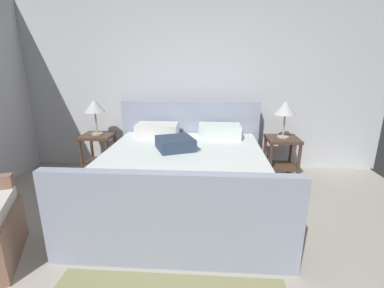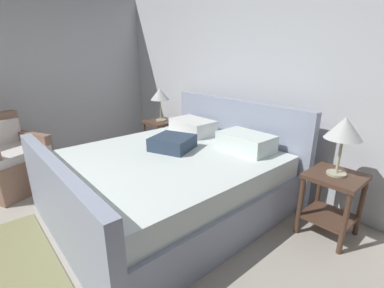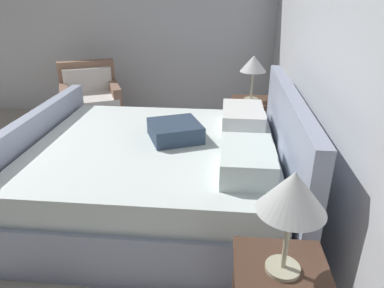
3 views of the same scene
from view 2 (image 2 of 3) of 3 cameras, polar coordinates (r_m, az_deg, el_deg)
wall_back at (r=3.45m, az=14.34°, el=12.18°), size 5.47×0.12×2.50m
bed at (r=2.90m, az=-4.46°, el=-7.22°), size 2.05×2.23×1.07m
nightstand_right at (r=2.75m, az=27.46°, el=-9.48°), size 0.44×0.44×0.60m
table_lamp_right at (r=2.55m, az=29.43°, el=2.65°), size 0.30×0.30×0.51m
nightstand_left at (r=4.34m, az=-6.50°, el=2.37°), size 0.44×0.44×0.60m
table_lamp_left at (r=4.22m, az=-6.79°, el=10.19°), size 0.29×0.29×0.50m
armchair at (r=4.00m, az=-34.29°, el=-3.08°), size 0.96×0.95×0.90m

